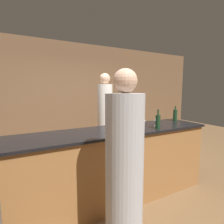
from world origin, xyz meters
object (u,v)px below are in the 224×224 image
(wine_bottle_1, at_px, (175,115))
(bartender, at_px, (105,127))
(wine_bottle_2, at_px, (158,121))
(guest_0, at_px, (124,173))

(wine_bottle_1, bearing_deg, bartender, 147.53)
(wine_bottle_1, xyz_separation_m, wine_bottle_2, (-0.76, -0.36, -0.00))
(bartender, height_order, guest_0, bartender)
(bartender, relative_size, guest_0, 1.07)
(wine_bottle_2, bearing_deg, bartender, 108.69)
(wine_bottle_1, distance_m, wine_bottle_2, 0.84)
(guest_0, relative_size, wine_bottle_2, 6.33)
(bartender, relative_size, wine_bottle_2, 6.77)
(guest_0, bearing_deg, wine_bottle_1, 29.41)
(bartender, distance_m, guest_0, 1.79)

